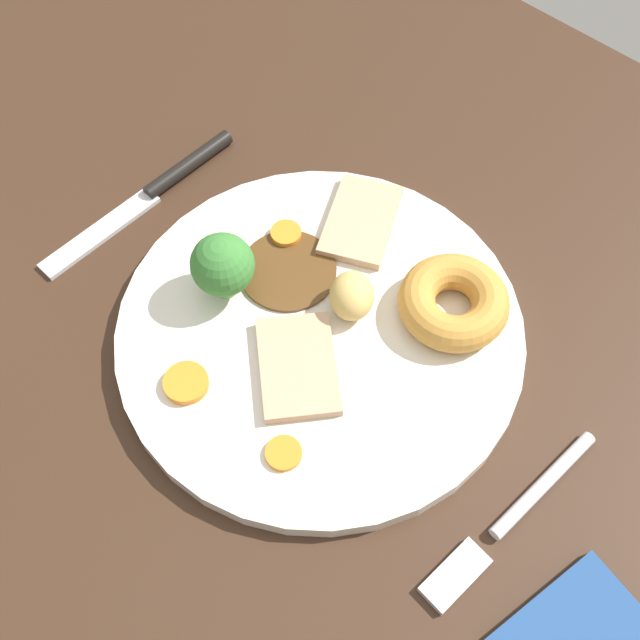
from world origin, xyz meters
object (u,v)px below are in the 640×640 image
at_px(carrot_coin_front, 286,234).
at_px(carrot_coin_side, 284,453).
at_px(meat_slice_under, 361,221).
at_px(yorkshire_pudding, 453,302).
at_px(dinner_plate, 320,332).
at_px(roast_potato_left, 352,296).
at_px(carrot_coin_back, 186,383).
at_px(fork, 508,521).
at_px(meat_slice_main, 298,366).
at_px(broccoli_floret, 225,263).
at_px(knife, 157,189).

height_order(carrot_coin_front, carrot_coin_side, carrot_coin_front).
xyz_separation_m(meat_slice_under, yorkshire_pudding, (-0.10, 0.02, 0.01)).
bearing_deg(carrot_coin_side, dinner_plate, -61.82).
distance_m(roast_potato_left, carrot_coin_back, 0.13).
bearing_deg(carrot_coin_front, meat_slice_under, -125.65).
relative_size(dinner_plate, roast_potato_left, 7.83).
bearing_deg(carrot_coin_side, meat_slice_under, -64.23).
bearing_deg(fork, meat_slice_main, -80.01).
bearing_deg(dinner_plate, fork, 173.41).
distance_m(yorkshire_pudding, roast_potato_left, 0.07).
relative_size(meat_slice_main, roast_potato_left, 2.08).
height_order(carrot_coin_back, broccoli_floret, broccoli_floret).
distance_m(dinner_plate, roast_potato_left, 0.04).
relative_size(dinner_plate, carrot_coin_back, 9.41).
bearing_deg(carrot_coin_back, meat_slice_under, -89.54).
bearing_deg(broccoli_floret, roast_potato_left, -148.82).
distance_m(dinner_plate, carrot_coin_front, 0.08).
distance_m(yorkshire_pudding, knife, 0.25).
bearing_deg(carrot_coin_side, broccoli_floret, -29.55).
distance_m(carrot_coin_back, knife, 0.18).
bearing_deg(meat_slice_main, yorkshire_pudding, -115.11).
relative_size(dinner_plate, broccoli_floret, 5.34).
relative_size(carrot_coin_back, carrot_coin_side, 1.28).
bearing_deg(carrot_coin_side, fork, -153.74).
bearing_deg(carrot_coin_side, meat_slice_main, -55.58).
bearing_deg(carrot_coin_front, carrot_coin_back, 104.58).
bearing_deg(meat_slice_main, broccoli_floret, -10.51).
height_order(carrot_coin_side, broccoli_floret, broccoli_floret).
xyz_separation_m(carrot_coin_side, fork, (-0.13, -0.06, -0.01)).
xyz_separation_m(carrot_coin_back, fork, (-0.21, -0.07, -0.01)).
distance_m(carrot_coin_front, carrot_coin_side, 0.17).
bearing_deg(dinner_plate, carrot_coin_front, -29.95).
relative_size(meat_slice_main, carrot_coin_front, 3.31).
relative_size(meat_slice_main, knife, 0.41).
distance_m(meat_slice_main, fork, 0.17).
xyz_separation_m(dinner_plate, fork, (-0.18, 0.02, -0.00)).
height_order(carrot_coin_front, carrot_coin_back, same).
distance_m(roast_potato_left, carrot_coin_front, 0.08).
bearing_deg(knife, carrot_coin_front, 106.39).
bearing_deg(roast_potato_left, meat_slice_under, -54.65).
xyz_separation_m(meat_slice_under, roast_potato_left, (-0.04, 0.06, 0.01)).
bearing_deg(meat_slice_under, fork, 153.26).
bearing_deg(yorkshire_pudding, dinner_plate, 49.83).
bearing_deg(broccoli_floret, carrot_coin_front, -89.58).
relative_size(yorkshire_pudding, carrot_coin_front, 3.37).
height_order(roast_potato_left, broccoli_floret, broccoli_floret).
bearing_deg(yorkshire_pudding, fork, 141.77).
relative_size(meat_slice_main, carrot_coin_back, 2.50).
bearing_deg(carrot_coin_back, carrot_coin_side, -174.48).
height_order(broccoli_floret, knife, broccoli_floret).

